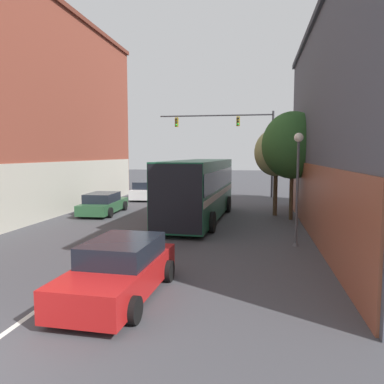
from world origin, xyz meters
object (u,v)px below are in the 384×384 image
bus (199,187)px  street_lamp (298,175)px  traffic_signal_gantry (239,135)px  parked_car_left_near (103,204)px  street_tree_near (293,145)px  parked_car_left_mid (146,191)px  street_tree_far (276,153)px  hatchback_foreground (120,270)px

bus → street_lamp: street_lamp is taller
traffic_signal_gantry → street_lamp: 17.50m
parked_car_left_near → street_lamp: bearing=-123.4°
bus → traffic_signal_gantry: bearing=-4.9°
street_lamp → street_tree_near: (0.33, 6.18, 1.27)m
street_lamp → street_tree_near: bearing=87.0°
traffic_signal_gantry → street_tree_near: (3.48, -10.86, -1.15)m
street_tree_near → street_lamp: bearing=-93.0°
bus → parked_car_left_mid: bearing=35.7°
bus → street_tree_far: size_ratio=2.01×
parked_car_left_near → parked_car_left_mid: parked_car_left_mid is taller
hatchback_foreground → street_tree_near: bearing=-21.1°
street_tree_far → traffic_signal_gantry: bearing=105.7°
hatchback_foreground → street_tree_near: street_tree_near is taller
parked_car_left_near → parked_car_left_mid: size_ratio=1.03×
traffic_signal_gantry → street_tree_far: size_ratio=1.89×
bus → parked_car_left_mid: 10.57m
bus → hatchback_foreground: bus is taller
parked_car_left_mid → street_lamp: bearing=-147.3°
street_tree_near → street_tree_far: street_tree_near is taller
parked_car_left_mid → street_tree_near: 13.72m
hatchback_foreground → traffic_signal_gantry: 23.80m
parked_car_left_near → traffic_signal_gantry: (7.70, 10.72, 4.66)m
street_tree_near → traffic_signal_gantry: bearing=107.8°
hatchback_foreground → street_lamp: street_lamp is taller
bus → street_tree_near: size_ratio=1.73×
hatchback_foreground → traffic_signal_gantry: (1.87, 23.28, 4.59)m
parked_car_left_mid → street_lamp: 17.55m
street_tree_near → bus: bearing=-168.3°
hatchback_foreground → street_tree_far: 14.79m
street_tree_near → street_tree_far: size_ratio=1.16×
hatchback_foreground → traffic_signal_gantry: size_ratio=0.47×
parked_car_left_mid → traffic_signal_gantry: bearing=-71.1°
street_lamp → street_tree_far: street_tree_far is taller
street_tree_far → parked_car_left_near: bearing=-173.4°
street_lamp → street_tree_far: size_ratio=0.87×
bus → traffic_signal_gantry: (1.57, 11.91, 3.42)m
traffic_signal_gantry → street_lamp: size_ratio=2.18×
street_lamp → parked_car_left_near: bearing=149.8°
parked_car_left_mid → street_tree_near: (10.78, -7.75, 3.44)m
bus → street_lamp: 7.04m
bus → hatchback_foreground: bearing=-178.9°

